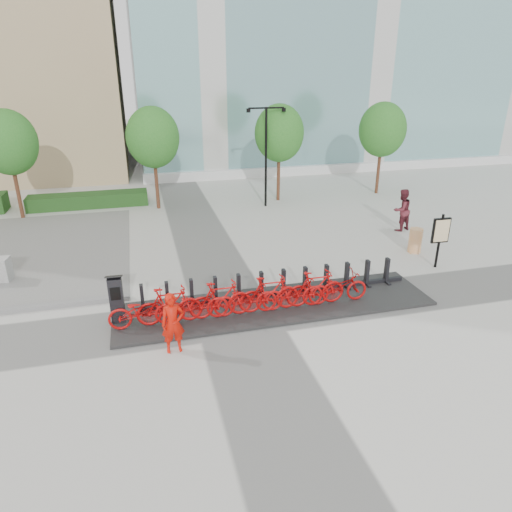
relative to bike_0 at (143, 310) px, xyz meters
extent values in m
plane|color=beige|center=(2.60, 0.05, -0.57)|extent=(120.00, 120.00, 0.00)
cube|color=#1F441A|center=(-2.40, 13.25, -0.22)|extent=(6.00, 1.20, 0.70)
cylinder|color=brown|center=(-5.40, 12.05, 0.93)|extent=(0.18, 0.18, 3.00)
ellipsoid|color=#18631A|center=(-5.40, 12.05, 3.03)|extent=(2.60, 2.60, 2.99)
cylinder|color=brown|center=(1.10, 12.05, 0.93)|extent=(0.18, 0.18, 3.00)
ellipsoid|color=#18631A|center=(1.10, 12.05, 3.03)|extent=(2.60, 2.60, 2.99)
cylinder|color=brown|center=(7.60, 12.05, 0.93)|extent=(0.18, 0.18, 3.00)
ellipsoid|color=#18631A|center=(7.60, 12.05, 3.03)|extent=(2.60, 2.60, 2.99)
cylinder|color=brown|center=(13.60, 12.05, 0.93)|extent=(0.18, 0.18, 3.00)
ellipsoid|color=#18631A|center=(13.60, 12.05, 3.03)|extent=(2.60, 2.60, 2.99)
cylinder|color=black|center=(6.60, 11.05, 1.93)|extent=(0.12, 0.12, 5.00)
cube|color=black|center=(6.15, 11.05, 4.38)|extent=(0.90, 0.08, 0.08)
cube|color=black|center=(7.05, 11.05, 4.38)|extent=(0.90, 0.08, 0.08)
cylinder|color=black|center=(5.70, 11.05, 4.28)|extent=(0.20, 0.20, 0.18)
cylinder|color=black|center=(7.50, 11.05, 4.28)|extent=(0.20, 0.20, 0.18)
cube|color=#272727|center=(3.90, 0.35, -0.53)|extent=(9.60, 2.40, 0.08)
imported|color=#B10909|center=(0.00, 0.00, 0.00)|extent=(1.88, 0.66, 0.99)
imported|color=#B10909|center=(0.72, 0.00, 0.05)|extent=(1.83, 0.52, 1.10)
imported|color=#B10909|center=(1.44, 0.00, 0.00)|extent=(1.88, 0.66, 0.99)
imported|color=#B10909|center=(2.16, 0.00, 0.05)|extent=(1.83, 0.52, 1.10)
imported|color=#B10909|center=(2.88, 0.00, 0.00)|extent=(1.88, 0.66, 0.99)
imported|color=#B10909|center=(3.60, 0.00, 0.05)|extent=(1.83, 0.52, 1.10)
imported|color=#B10909|center=(4.32, 0.00, 0.00)|extent=(1.88, 0.66, 0.99)
imported|color=#B10909|center=(5.04, 0.00, 0.05)|extent=(1.83, 0.52, 1.10)
imported|color=#B10909|center=(5.76, 0.00, 0.00)|extent=(1.88, 0.66, 0.99)
cube|color=black|center=(-0.68, 0.49, 0.17)|extent=(0.38, 0.33, 1.34)
cube|color=black|center=(-0.68, 0.49, 0.88)|extent=(0.46, 0.39, 0.17)
cube|color=black|center=(-0.68, 0.32, 0.44)|extent=(0.27, 0.03, 0.37)
imported|color=red|center=(0.71, -1.29, 0.23)|extent=(0.62, 0.43, 1.61)
imported|color=maroon|center=(11.35, 5.75, 0.36)|extent=(1.07, 0.94, 1.87)
cylinder|color=#FF7600|center=(10.49, 3.23, -0.09)|extent=(0.62, 0.62, 0.96)
cylinder|color=black|center=(10.41, 1.72, 0.43)|extent=(0.09, 0.09, 2.00)
cube|color=black|center=(10.41, 1.72, 0.84)|extent=(0.66, 0.10, 0.91)
cube|color=beige|center=(10.41, 1.66, 0.84)|extent=(0.56, 0.03, 0.80)
camera|label=1|loc=(0.22, -11.39, 6.09)|focal=32.00mm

